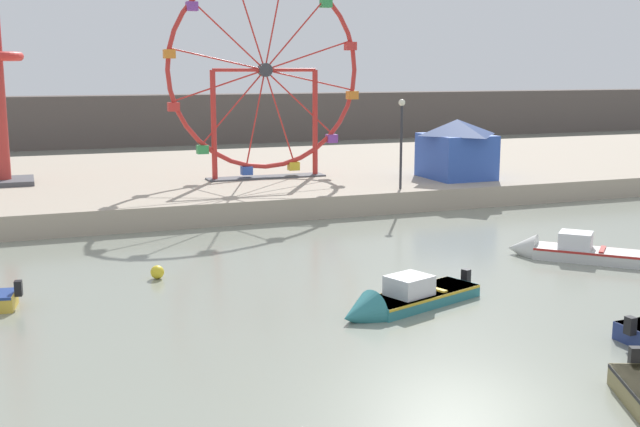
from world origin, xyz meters
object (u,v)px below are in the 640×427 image
at_px(promenade_lamp_near, 401,131).
at_px(mooring_buoy_orange, 157,272).
at_px(carnival_booth_blue_tent, 456,148).
at_px(ferris_wheel_red_frame, 265,74).
at_px(motorboat_pale_grey, 565,250).
at_px(motorboat_teal_painted, 398,301).

xyz_separation_m(promenade_lamp_near, mooring_buoy_orange, (-12.98, -8.61, -3.55)).
distance_m(carnival_booth_blue_tent, mooring_buoy_orange, 20.73).
distance_m(ferris_wheel_red_frame, mooring_buoy_orange, 17.77).
bearing_deg(mooring_buoy_orange, carnival_booth_blue_tent, 32.31).
height_order(motorboat_pale_grey, mooring_buoy_orange, motorboat_pale_grey).
xyz_separation_m(motorboat_pale_grey, carnival_booth_blue_tent, (3.31, 13.41, 2.31)).
height_order(motorboat_pale_grey, promenade_lamp_near, promenade_lamp_near).
height_order(motorboat_teal_painted, mooring_buoy_orange, motorboat_teal_painted).
height_order(carnival_booth_blue_tent, promenade_lamp_near, promenade_lamp_near).
bearing_deg(carnival_booth_blue_tent, mooring_buoy_orange, -148.53).
bearing_deg(promenade_lamp_near, motorboat_pale_grey, -84.21).
bearing_deg(mooring_buoy_orange, motorboat_teal_painted, -44.74).
bearing_deg(ferris_wheel_red_frame, motorboat_pale_grey, -70.47).
distance_m(motorboat_pale_grey, mooring_buoy_orange, 14.30).
height_order(ferris_wheel_red_frame, mooring_buoy_orange, ferris_wheel_red_frame).
bearing_deg(motorboat_pale_grey, motorboat_teal_painted, 67.17).
bearing_deg(mooring_buoy_orange, ferris_wheel_red_frame, 61.01).
bearing_deg(carnival_booth_blue_tent, ferris_wheel_red_frame, 158.23).
bearing_deg(promenade_lamp_near, ferris_wheel_red_frame, 129.44).
distance_m(motorboat_teal_painted, promenade_lamp_near, 16.44).
relative_size(motorboat_teal_painted, mooring_buoy_orange, 11.50).
bearing_deg(ferris_wheel_red_frame, motorboat_teal_painted, -96.32).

